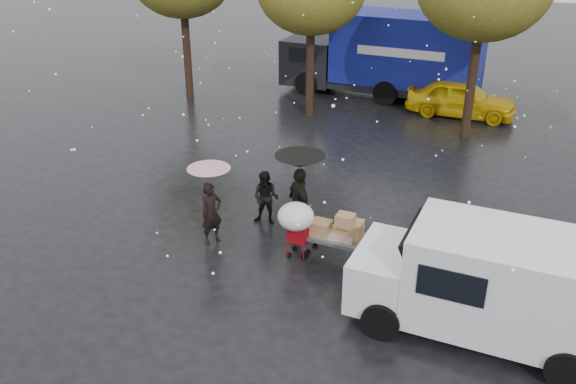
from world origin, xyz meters
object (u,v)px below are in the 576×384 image
at_px(person_pink, 211,213).
at_px(vendor_cart, 338,231).
at_px(white_van, 492,283).
at_px(shopping_cart, 296,219).
at_px(blue_truck, 387,56).
at_px(person_black, 300,204).
at_px(yellow_taxi, 461,98).

xyz_separation_m(person_pink, vendor_cart, (3.06, 0.54, -0.06)).
xyz_separation_m(person_pink, white_van, (6.63, -0.88, 0.37)).
distance_m(shopping_cart, white_van, 4.54).
bearing_deg(blue_truck, shopping_cart, -82.66).
xyz_separation_m(shopping_cart, blue_truck, (-1.75, 13.60, 0.69)).
bearing_deg(person_pink, person_black, -34.85).
bearing_deg(person_black, vendor_cart, -159.27).
height_order(white_van, yellow_taxi, white_van).
xyz_separation_m(vendor_cart, blue_truck, (-2.61, 13.16, 1.03)).
relative_size(shopping_cart, blue_truck, 0.18).
height_order(shopping_cart, blue_truck, blue_truck).
distance_m(white_van, yellow_taxi, 13.53).
height_order(person_black, blue_truck, blue_truck).
relative_size(person_black, blue_truck, 0.23).
bearing_deg(yellow_taxi, person_black, 168.76).
xyz_separation_m(person_pink, yellow_taxi, (3.86, 12.36, -0.08)).
bearing_deg(person_pink, blue_truck, 24.31).
distance_m(shopping_cart, blue_truck, 13.73).
bearing_deg(vendor_cart, blue_truck, 101.23).
height_order(person_black, yellow_taxi, person_black).
bearing_deg(white_van, person_black, 157.97).
distance_m(person_black, vendor_cart, 1.30).
height_order(person_black, shopping_cart, person_black).
xyz_separation_m(white_van, yellow_taxi, (-2.78, 13.24, -0.46)).
bearing_deg(white_van, shopping_cart, 167.53).
bearing_deg(shopping_cart, person_pink, -177.42).
xyz_separation_m(person_black, yellow_taxi, (1.97, 11.32, -0.23)).
xyz_separation_m(vendor_cart, white_van, (3.57, -1.42, 0.43)).
height_order(person_pink, person_black, person_black).
bearing_deg(person_pink, white_van, -71.37).
height_order(person_pink, yellow_taxi, person_pink).
height_order(blue_truck, yellow_taxi, blue_truck).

